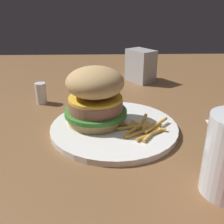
{
  "coord_description": "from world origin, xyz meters",
  "views": [
    {
      "loc": [
        0.47,
        0.0,
        0.26
      ],
      "look_at": [
        -0.02,
        0.02,
        0.04
      ],
      "focal_mm": 41.74,
      "sensor_mm": 36.0,
      "label": 1
    }
  ],
  "objects_px": {
    "plate": "(112,128)",
    "sandwich": "(93,96)",
    "fries_pile": "(142,128)",
    "salt_shaker": "(39,93)",
    "napkin_dispenser": "(139,66)"
  },
  "relations": [
    {
      "from": "plate",
      "to": "sandwich",
      "type": "relative_size",
      "value": 2.01
    },
    {
      "from": "fries_pile",
      "to": "salt_shaker",
      "type": "relative_size",
      "value": 1.97
    },
    {
      "from": "fries_pile",
      "to": "salt_shaker",
      "type": "distance_m",
      "value": 0.3
    },
    {
      "from": "sandwich",
      "to": "napkin_dispenser",
      "type": "relative_size",
      "value": 1.28
    },
    {
      "from": "plate",
      "to": "salt_shaker",
      "type": "distance_m",
      "value": 0.24
    },
    {
      "from": "sandwich",
      "to": "napkin_dispenser",
      "type": "distance_m",
      "value": 0.36
    },
    {
      "from": "napkin_dispenser",
      "to": "salt_shaker",
      "type": "distance_m",
      "value": 0.34
    },
    {
      "from": "plate",
      "to": "salt_shaker",
      "type": "xyz_separation_m",
      "value": [
        -0.16,
        -0.18,
        0.02
      ]
    },
    {
      "from": "plate",
      "to": "sandwich",
      "type": "height_order",
      "value": "sandwich"
    },
    {
      "from": "fries_pile",
      "to": "sandwich",
      "type": "bearing_deg",
      "value": -112.85
    },
    {
      "from": "sandwich",
      "to": "napkin_dispenser",
      "type": "height_order",
      "value": "sandwich"
    },
    {
      "from": "sandwich",
      "to": "salt_shaker",
      "type": "distance_m",
      "value": 0.21
    },
    {
      "from": "napkin_dispenser",
      "to": "salt_shaker",
      "type": "xyz_separation_m",
      "value": [
        0.19,
        -0.29,
        -0.02
      ]
    },
    {
      "from": "fries_pile",
      "to": "salt_shaker",
      "type": "bearing_deg",
      "value": -126.67
    },
    {
      "from": "sandwich",
      "to": "fries_pile",
      "type": "distance_m",
      "value": 0.12
    }
  ]
}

